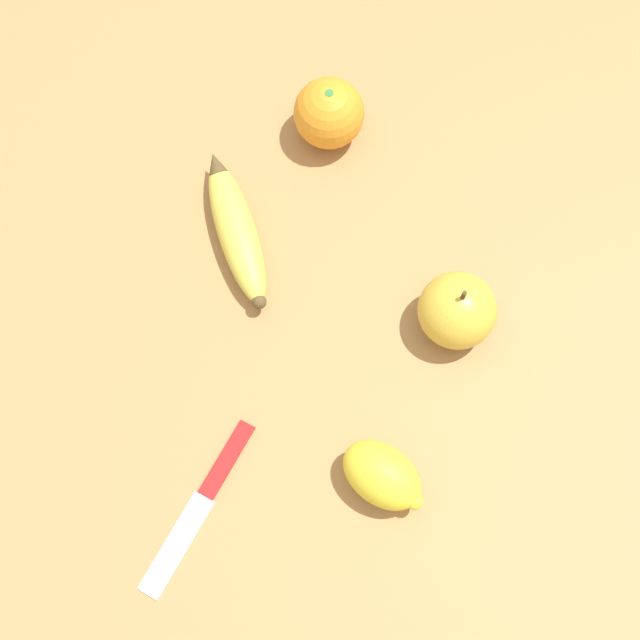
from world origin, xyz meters
name	(u,v)px	position (x,y,z in m)	size (l,w,h in m)	color
ground_plane	(309,328)	(0.00, 0.00, 0.00)	(3.00, 3.00, 0.00)	#A87A47
banana	(236,230)	(0.12, 0.03, 0.02)	(0.18, 0.06, 0.04)	#DBCC4C
orange	(329,113)	(0.20, -0.11, 0.04)	(0.08, 0.08, 0.08)	orange
apple	(457,310)	(-0.05, -0.14, 0.04)	(0.08, 0.08, 0.08)	gold
lemon	(381,476)	(-0.17, 0.00, 0.03)	(0.10, 0.09, 0.05)	yellow
paring_knife	(203,500)	(-0.12, 0.16, 0.00)	(0.13, 0.16, 0.01)	silver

